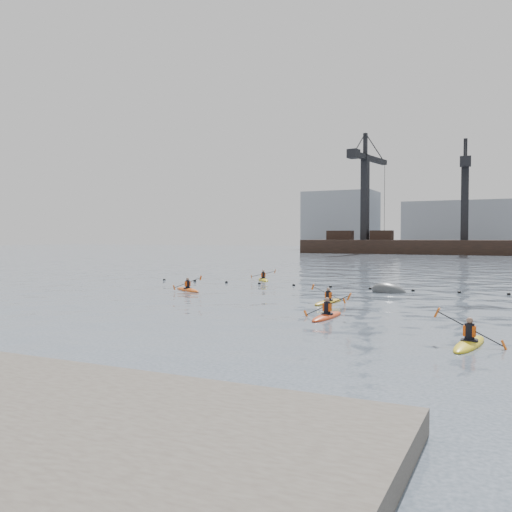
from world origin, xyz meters
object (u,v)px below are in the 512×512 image
(kayaker_3, at_px, (328,301))
(kayaker_1, at_px, (469,343))
(kayaker_0, at_px, (327,316))
(mooring_buoy, at_px, (389,292))
(kayaker_5, at_px, (263,279))
(kayaker_2, at_px, (188,289))

(kayaker_3, bearing_deg, kayaker_1, -40.45)
(kayaker_0, relative_size, mooring_buoy, 1.40)
(kayaker_0, xyz_separation_m, mooring_buoy, (0.14, 12.91, -0.10))
(kayaker_5, bearing_deg, mooring_buoy, -58.52)
(kayaker_3, distance_m, mooring_buoy, 7.75)
(mooring_buoy, bearing_deg, kayaker_1, -69.57)
(kayaker_5, relative_size, mooring_buoy, 1.27)
(kayaker_1, height_order, mooring_buoy, kayaker_1)
(kayaker_1, relative_size, mooring_buoy, 1.47)
(kayaker_5, bearing_deg, kayaker_3, -86.24)
(kayaker_0, xyz_separation_m, kayaker_5, (-11.81, 18.30, -0.00))
(kayaker_0, bearing_deg, mooring_buoy, 92.08)
(kayaker_2, relative_size, kayaker_3, 0.98)
(kayaker_2, xyz_separation_m, kayaker_5, (1.00, 10.35, 0.00))
(kayaker_5, bearing_deg, kayaker_1, -85.00)
(kayaker_1, distance_m, kayaker_2, 22.70)
(kayaker_0, relative_size, kayaker_3, 1.07)
(kayaker_2, bearing_deg, kayaker_0, -90.84)
(kayaker_2, height_order, mooring_buoy, kayaker_2)
(kayaker_0, bearing_deg, kayaker_3, 110.33)
(kayaker_2, height_order, kayaker_5, kayaker_2)
(kayaker_3, bearing_deg, kayaker_2, 175.67)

